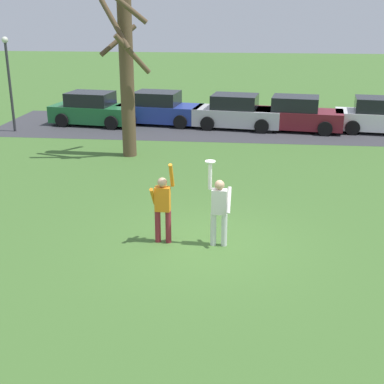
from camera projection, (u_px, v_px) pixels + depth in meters
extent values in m
plane|color=#426B2D|center=(206.00, 243.00, 12.78)|extent=(120.00, 120.00, 0.00)
cylinder|color=silver|center=(224.00, 230.00, 12.54)|extent=(0.14, 0.14, 0.82)
cylinder|color=silver|center=(213.00, 229.00, 12.57)|extent=(0.14, 0.14, 0.82)
cube|color=silver|center=(219.00, 202.00, 12.32)|extent=(0.37, 0.23, 0.60)
sphere|color=tan|center=(220.00, 185.00, 12.18)|extent=(0.23, 0.23, 0.23)
cylinder|color=silver|center=(229.00, 200.00, 12.27)|extent=(0.10, 0.49, 0.57)
cylinder|color=silver|center=(210.00, 176.00, 12.14)|extent=(0.09, 0.09, 0.66)
cylinder|color=maroon|center=(158.00, 226.00, 12.74)|extent=(0.14, 0.14, 0.82)
cylinder|color=maroon|center=(168.00, 227.00, 12.71)|extent=(0.14, 0.14, 0.82)
cube|color=orange|center=(163.00, 199.00, 12.49)|extent=(0.37, 0.23, 0.60)
sphere|color=tan|center=(162.00, 182.00, 12.36)|extent=(0.23, 0.23, 0.23)
cylinder|color=orange|center=(153.00, 197.00, 12.51)|extent=(0.10, 0.49, 0.57)
cylinder|color=orange|center=(172.00, 175.00, 12.27)|extent=(0.10, 0.36, 0.64)
cylinder|color=white|center=(210.00, 161.00, 12.03)|extent=(0.24, 0.24, 0.02)
cube|color=#1E6633|center=(94.00, 113.00, 25.83)|extent=(4.30, 2.33, 0.80)
cube|color=black|center=(90.00, 99.00, 25.63)|extent=(2.30, 1.91, 0.64)
cylinder|color=black|center=(125.00, 116.00, 26.45)|extent=(0.68, 0.31, 0.66)
cylinder|color=black|center=(111.00, 123.00, 24.78)|extent=(0.68, 0.31, 0.66)
cylinder|color=black|center=(79.00, 113.00, 27.02)|extent=(0.68, 0.31, 0.66)
cylinder|color=black|center=(62.00, 120.00, 25.35)|extent=(0.68, 0.31, 0.66)
cube|color=#233893|center=(160.00, 113.00, 25.98)|extent=(4.30, 2.33, 0.80)
cube|color=black|center=(157.00, 98.00, 25.78)|extent=(2.30, 1.91, 0.64)
cylinder|color=black|center=(190.00, 115.00, 26.61)|extent=(0.68, 0.31, 0.66)
cylinder|color=black|center=(180.00, 122.00, 24.94)|extent=(0.68, 0.31, 0.66)
cylinder|color=black|center=(142.00, 113.00, 27.18)|extent=(0.68, 0.31, 0.66)
cylinder|color=black|center=(130.00, 120.00, 25.51)|extent=(0.68, 0.31, 0.66)
cube|color=#BCBCC1|center=(237.00, 117.00, 25.09)|extent=(4.30, 2.33, 0.80)
cube|color=black|center=(235.00, 101.00, 24.88)|extent=(2.30, 1.91, 0.64)
cylinder|color=black|center=(266.00, 119.00, 25.71)|extent=(0.68, 0.31, 0.66)
cylinder|color=black|center=(262.00, 126.00, 24.04)|extent=(0.68, 0.31, 0.66)
cylinder|color=black|center=(215.00, 116.00, 26.28)|extent=(0.68, 0.31, 0.66)
cylinder|color=black|center=(207.00, 124.00, 24.61)|extent=(0.68, 0.31, 0.66)
cube|color=maroon|center=(298.00, 119.00, 24.58)|extent=(4.30, 2.33, 0.80)
cube|color=black|center=(295.00, 103.00, 24.38)|extent=(2.30, 1.91, 0.64)
cylinder|color=black|center=(325.00, 121.00, 25.21)|extent=(0.68, 0.31, 0.66)
cylinder|color=black|center=(325.00, 129.00, 23.53)|extent=(0.68, 0.31, 0.66)
cylinder|color=black|center=(272.00, 118.00, 25.78)|extent=(0.68, 0.31, 0.66)
cylinder|color=black|center=(268.00, 126.00, 24.10)|extent=(0.68, 0.31, 0.66)
cube|color=white|center=(381.00, 120.00, 24.21)|extent=(4.30, 2.33, 0.80)
cube|color=black|center=(379.00, 105.00, 24.01)|extent=(2.30, 1.91, 0.64)
cylinder|color=black|center=(351.00, 120.00, 25.41)|extent=(0.68, 0.31, 0.66)
cylinder|color=black|center=(352.00, 128.00, 23.73)|extent=(0.68, 0.31, 0.66)
cube|color=#38383D|center=(267.00, 128.00, 25.27)|extent=(25.97, 6.40, 0.01)
cylinder|color=brown|center=(127.00, 73.00, 19.47)|extent=(0.53, 0.53, 6.29)
cylinder|color=brown|center=(118.00, 40.00, 19.67)|extent=(1.34, 1.03, 1.16)
cylinder|color=brown|center=(115.00, 24.00, 18.44)|extent=(1.23, 0.71, 1.74)
cylinder|color=brown|center=(132.00, 54.00, 18.71)|extent=(1.23, 0.94, 1.46)
cylinder|color=brown|center=(124.00, 4.00, 17.96)|extent=(1.63, 0.54, 1.37)
cylinder|color=#2D2D33|center=(10.00, 88.00, 23.92)|extent=(0.12, 0.12, 4.00)
sphere|color=silver|center=(5.00, 40.00, 23.22)|extent=(0.28, 0.28, 0.28)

